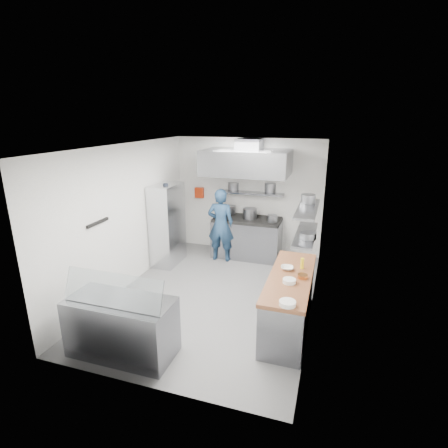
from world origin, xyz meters
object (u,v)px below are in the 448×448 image
(wire_rack, at_px, (167,225))
(gas_range, at_px, (247,238))
(chef, at_px, (221,225))
(display_case, at_px, (122,327))

(wire_rack, bearing_deg, gas_range, 29.90)
(chef, xyz_separation_m, wire_rack, (-1.10, -0.52, 0.06))
(wire_rack, bearing_deg, chef, 25.30)
(chef, bearing_deg, wire_rack, 23.88)
(chef, relative_size, wire_rack, 0.93)
(gas_range, xyz_separation_m, wire_rack, (-1.63, -0.94, 0.48))
(gas_range, distance_m, chef, 0.79)
(chef, bearing_deg, gas_range, -143.18)
(gas_range, height_order, wire_rack, wire_rack)
(wire_rack, xyz_separation_m, display_case, (0.84, -3.16, -0.50))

